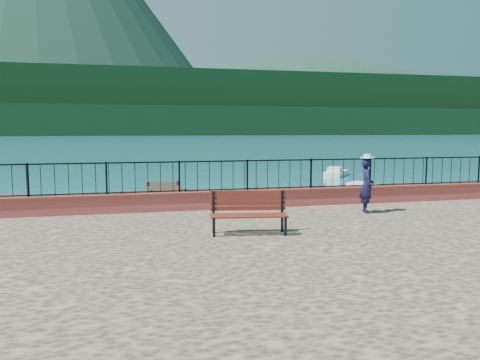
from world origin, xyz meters
name	(u,v)px	position (x,y,z in m)	size (l,w,h in m)	color
ground	(295,277)	(0.00, 0.00, 0.00)	(2000.00, 2000.00, 0.00)	#19596B
parapet	(256,198)	(0.00, 3.70, 1.49)	(28.00, 0.46, 0.58)	#C34C46
railing	(256,175)	(0.00, 3.70, 2.25)	(27.00, 0.05, 0.95)	black
dock	(172,203)	(-2.00, 12.00, 0.15)	(2.00, 16.00, 0.30)	#2D231C
far_forest	(134,121)	(0.00, 300.00, 9.00)	(900.00, 60.00, 18.00)	black
foothills	(132,105)	(0.00, 360.00, 22.00)	(900.00, 120.00, 44.00)	black
companion_hill	(305,132)	(220.00, 560.00, 0.00)	(448.00, 384.00, 180.00)	#142D23
park_bench	(249,222)	(-1.23, -0.07, 1.51)	(1.94, 0.89, 1.04)	black
person	(367,185)	(3.01, 1.95, 2.04)	(0.61, 0.40, 1.68)	black
hat	(368,156)	(3.01, 1.95, 2.94)	(0.44, 0.44, 0.12)	white
boat_0	(33,217)	(-7.65, 8.14, 0.40)	(3.91, 1.30, 0.80)	silver
boat_1	(313,198)	(4.74, 10.29, 0.40)	(4.11, 1.30, 0.80)	silver
boat_2	(364,188)	(9.09, 13.32, 0.40)	(4.04, 1.30, 0.80)	silver
boat_5	(336,171)	(12.20, 23.62, 0.40)	(3.28, 1.30, 0.80)	silver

